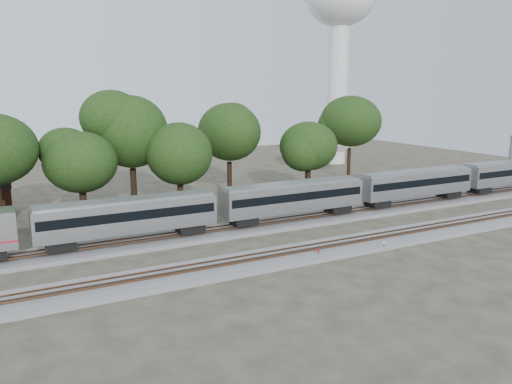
% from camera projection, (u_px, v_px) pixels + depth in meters
% --- Properties ---
extents(ground, '(160.00, 160.00, 0.00)m').
position_uv_depth(ground, '(276.00, 245.00, 49.27)').
color(ground, '#383328').
rests_on(ground, ground).
extents(track_far, '(160.00, 5.00, 0.73)m').
position_uv_depth(track_far, '(249.00, 228.00, 54.44)').
color(track_far, slate).
rests_on(track_far, ground).
extents(track_near, '(160.00, 5.00, 0.73)m').
position_uv_depth(track_near, '(298.00, 254.00, 45.75)').
color(track_near, slate).
rests_on(track_near, ground).
extents(train, '(127.11, 3.10, 4.56)m').
position_uv_depth(train, '(416.00, 182.00, 64.89)').
color(train, '#B8BAC0').
rests_on(train, ground).
extents(switch_stand_red, '(0.29, 0.05, 0.90)m').
position_uv_depth(switch_stand_red, '(319.00, 252.00, 45.13)').
color(switch_stand_red, '#512D19').
rests_on(switch_stand_red, ground).
extents(switch_stand_white, '(0.30, 0.09, 0.96)m').
position_uv_depth(switch_stand_white, '(384.00, 244.00, 47.31)').
color(switch_stand_white, '#512D19').
rests_on(switch_stand_white, ground).
extents(switch_lever, '(0.53, 0.34, 0.30)m').
position_uv_depth(switch_lever, '(382.00, 248.00, 47.66)').
color(switch_lever, '#512D19').
rests_on(switch_lever, ground).
extents(water_tower, '(14.14, 14.14, 39.16)m').
position_uv_depth(water_tower, '(340.00, 18.00, 98.85)').
color(water_tower, silver).
rests_on(water_tower, ground).
extents(tree_2, '(7.19, 7.19, 10.13)m').
position_uv_depth(tree_2, '(81.00, 162.00, 55.90)').
color(tree_2, black).
rests_on(tree_2, ground).
extents(tree_3, '(10.11, 10.11, 14.25)m').
position_uv_depth(tree_3, '(131.00, 132.00, 61.52)').
color(tree_3, black).
rests_on(tree_3, ground).
extents(tree_4, '(7.62, 7.62, 10.74)m').
position_uv_depth(tree_4, '(179.00, 154.00, 59.84)').
color(tree_4, black).
rests_on(tree_4, ground).
extents(tree_5, '(9.38, 9.38, 13.22)m').
position_uv_depth(tree_5, '(229.00, 132.00, 69.93)').
color(tree_5, black).
rests_on(tree_5, ground).
extents(tree_6, '(7.36, 7.36, 10.37)m').
position_uv_depth(tree_6, '(308.00, 146.00, 70.36)').
color(tree_6, black).
rests_on(tree_6, ground).
extents(tree_7, '(10.04, 10.04, 14.15)m').
position_uv_depth(tree_7, '(350.00, 121.00, 83.45)').
color(tree_7, black).
rests_on(tree_7, ground).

